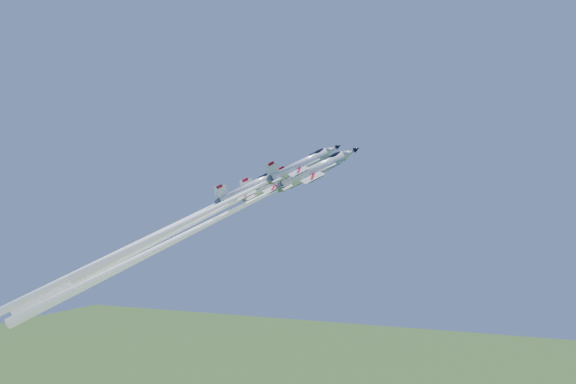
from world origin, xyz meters
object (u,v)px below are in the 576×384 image
at_px(jet_left, 178,230).
at_px(jet_slot, 137,244).
at_px(jet_lead, 200,228).
at_px(jet_right, 217,207).

xyz_separation_m(jet_left, jet_slot, (-2.98, -8.45, -2.20)).
xyz_separation_m(jet_lead, jet_slot, (-8.12, -7.65, -2.71)).
relative_size(jet_right, jet_slot, 0.75).
bearing_deg(jet_slot, jet_right, 61.82).
bearing_deg(jet_lead, jet_left, -137.00).
xyz_separation_m(jet_right, jet_slot, (-14.66, -2.58, -6.48)).
distance_m(jet_lead, jet_slot, 11.48).
bearing_deg(jet_right, jet_slot, -118.18).
bearing_deg(jet_left, jet_right, 25.14).
xyz_separation_m(jet_lead, jet_right, (6.54, -5.07, 3.77)).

